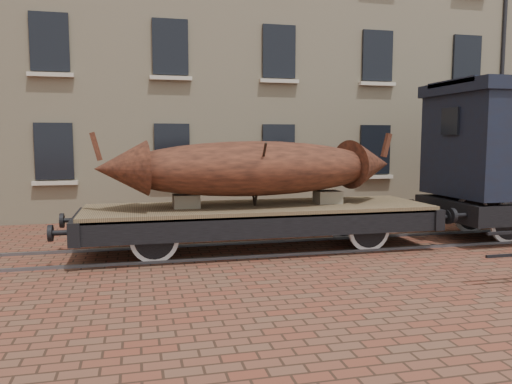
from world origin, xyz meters
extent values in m
plane|color=brown|center=(0.00, 0.00, 0.00)|extent=(90.00, 90.00, 0.00)
cube|color=beige|center=(3.00, 10.00, 7.00)|extent=(40.00, 10.00, 14.00)
cube|color=black|center=(-6.00, 4.96, 2.20)|extent=(1.10, 0.12, 1.70)
cube|color=#BFB49E|center=(-6.00, 4.90, 1.25)|extent=(1.30, 0.18, 0.12)
cube|color=black|center=(-2.50, 4.96, 2.20)|extent=(1.10, 0.12, 1.70)
cube|color=#BFB49E|center=(-2.50, 4.90, 1.25)|extent=(1.30, 0.18, 0.12)
cube|color=black|center=(1.00, 4.96, 2.20)|extent=(1.10, 0.12, 1.70)
cube|color=#BFB49E|center=(1.00, 4.90, 1.25)|extent=(1.30, 0.18, 0.12)
cube|color=black|center=(4.50, 4.96, 2.20)|extent=(1.10, 0.12, 1.70)
cube|color=#BFB49E|center=(4.50, 4.90, 1.25)|extent=(1.30, 0.18, 0.12)
cube|color=black|center=(8.00, 4.96, 2.20)|extent=(1.10, 0.12, 1.70)
cube|color=#BFB49E|center=(8.00, 4.90, 1.25)|extent=(1.30, 0.18, 0.12)
cube|color=black|center=(-6.00, 4.96, 5.40)|extent=(1.10, 0.12, 1.70)
cube|color=#BFB49E|center=(-6.00, 4.90, 4.45)|extent=(1.30, 0.18, 0.12)
cube|color=black|center=(-2.50, 4.96, 5.40)|extent=(1.10, 0.12, 1.70)
cube|color=#BFB49E|center=(-2.50, 4.90, 4.45)|extent=(1.30, 0.18, 0.12)
cube|color=black|center=(1.00, 4.96, 5.40)|extent=(1.10, 0.12, 1.70)
cube|color=#BFB49E|center=(1.00, 4.90, 4.45)|extent=(1.30, 0.18, 0.12)
cube|color=black|center=(4.50, 4.96, 5.40)|extent=(1.10, 0.12, 1.70)
cube|color=#BFB49E|center=(4.50, 4.90, 4.45)|extent=(1.30, 0.18, 0.12)
cube|color=black|center=(8.00, 4.96, 5.40)|extent=(1.10, 0.12, 1.70)
cube|color=#BFB49E|center=(8.00, 4.90, 4.45)|extent=(1.30, 0.18, 0.12)
cylinder|color=black|center=(9.50, 4.95, 7.00)|extent=(0.14, 0.14, 14.00)
cube|color=#59595E|center=(0.00, -0.72, 0.03)|extent=(30.00, 0.08, 0.06)
cube|color=#59595E|center=(0.00, 0.72, 0.03)|extent=(30.00, 0.08, 0.06)
cube|color=brown|center=(-0.88, 0.00, 0.98)|extent=(7.84, 2.30, 0.13)
cube|color=black|center=(-0.88, -1.07, 0.73)|extent=(7.84, 0.17, 0.47)
cube|color=black|center=(-0.88, 1.07, 0.73)|extent=(7.84, 0.17, 0.47)
cube|color=black|center=(-4.80, 0.00, 0.73)|extent=(0.23, 2.40, 0.47)
cylinder|color=black|center=(-5.09, -0.78, 0.73)|extent=(0.37, 0.10, 0.10)
cylinder|color=black|center=(-5.27, -0.78, 0.73)|extent=(0.08, 0.33, 0.33)
cylinder|color=black|center=(-5.09, 0.78, 0.73)|extent=(0.37, 0.10, 0.10)
cylinder|color=black|center=(-5.27, 0.78, 0.73)|extent=(0.08, 0.33, 0.33)
cube|color=black|center=(3.04, 0.00, 0.73)|extent=(0.23, 2.40, 0.47)
cylinder|color=black|center=(3.34, -0.78, 0.73)|extent=(0.37, 0.10, 0.10)
cylinder|color=black|center=(3.51, -0.78, 0.73)|extent=(0.08, 0.33, 0.33)
cylinder|color=black|center=(3.34, 0.78, 0.73)|extent=(0.37, 0.10, 0.10)
cylinder|color=black|center=(3.51, 0.78, 0.73)|extent=(0.08, 0.33, 0.33)
cylinder|color=black|center=(-3.28, 0.00, 0.50)|extent=(0.10, 1.99, 0.10)
cylinder|color=silver|center=(-3.28, -0.72, 0.50)|extent=(1.00, 0.07, 1.00)
cylinder|color=black|center=(-3.28, -0.72, 0.50)|extent=(0.82, 0.10, 0.82)
cube|color=black|center=(-3.28, -0.85, 0.75)|extent=(0.94, 0.08, 0.10)
cylinder|color=silver|center=(-3.28, 0.72, 0.50)|extent=(1.00, 0.07, 1.00)
cylinder|color=black|center=(-3.28, 0.72, 0.50)|extent=(0.82, 0.10, 0.82)
cube|color=black|center=(-3.28, 0.85, 0.75)|extent=(0.94, 0.08, 0.10)
cylinder|color=black|center=(1.53, 0.00, 0.50)|extent=(0.10, 1.99, 0.10)
cylinder|color=silver|center=(1.53, -0.72, 0.50)|extent=(1.00, 0.07, 1.00)
cylinder|color=black|center=(1.53, -0.72, 0.50)|extent=(0.82, 0.10, 0.82)
cube|color=black|center=(1.53, -0.85, 0.75)|extent=(0.94, 0.08, 0.10)
cylinder|color=silver|center=(1.53, 0.72, 0.50)|extent=(1.00, 0.07, 1.00)
cylinder|color=black|center=(1.53, 0.72, 0.50)|extent=(0.82, 0.10, 0.82)
cube|color=black|center=(1.53, 0.85, 0.75)|extent=(0.94, 0.08, 0.10)
cube|color=black|center=(-0.88, 0.00, 0.58)|extent=(4.18, 0.06, 0.06)
cube|color=#665C49|center=(-2.55, 0.00, 1.19)|extent=(0.58, 0.52, 0.29)
cube|color=#665C49|center=(0.80, 0.00, 1.19)|extent=(0.58, 0.52, 0.29)
ellipsoid|color=brown|center=(-0.99, 0.00, 1.89)|extent=(6.35, 2.42, 1.24)
cone|color=brown|center=(-3.93, -0.23, 1.95)|extent=(1.16, 1.26, 1.18)
cube|color=brown|center=(-4.41, -0.27, 2.41)|extent=(0.26, 0.15, 0.60)
cone|color=brown|center=(1.95, 0.23, 1.95)|extent=(1.16, 1.26, 1.18)
cube|color=brown|center=(2.43, 0.27, 2.41)|extent=(0.26, 0.15, 0.60)
cylinder|color=black|center=(-0.99, -0.50, 1.76)|extent=(0.05, 1.06, 1.47)
cylinder|color=black|center=(-0.99, 0.50, 1.76)|extent=(0.05, 1.06, 1.47)
cube|color=black|center=(4.04, 0.00, 0.78)|extent=(0.24, 2.67, 0.50)
cylinder|color=black|center=(3.54, -0.89, 0.78)|extent=(0.09, 0.36, 0.36)
cylinder|color=black|center=(3.54, 0.89, 0.78)|extent=(0.09, 0.36, 0.36)
cylinder|color=black|center=(5.27, 0.00, 0.53)|extent=(0.11, 2.11, 0.11)
cylinder|color=silver|center=(5.27, -0.72, 0.53)|extent=(1.07, 0.08, 1.07)
cylinder|color=black|center=(5.27, -0.72, 0.53)|extent=(0.88, 0.11, 0.88)
cylinder|color=silver|center=(5.27, 0.72, 0.53)|extent=(1.07, 0.08, 1.07)
cylinder|color=black|center=(5.27, 0.72, 0.53)|extent=(0.88, 0.11, 0.88)
cube|color=black|center=(4.02, 0.00, 3.00)|extent=(0.09, 0.67, 0.67)
camera|label=1|loc=(-3.60, -11.03, 2.55)|focal=35.00mm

